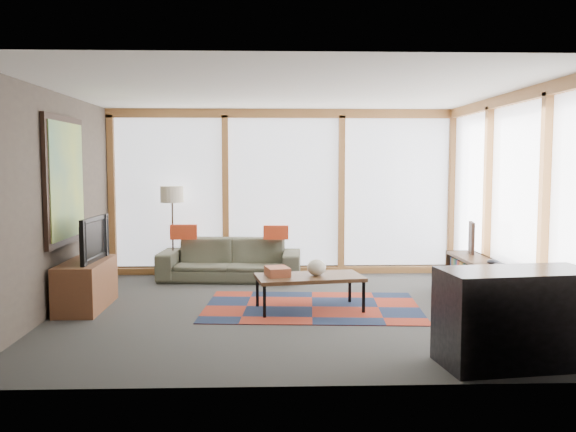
{
  "coord_description": "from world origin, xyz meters",
  "views": [
    {
      "loc": [
        -0.26,
        -7.17,
        1.76
      ],
      "look_at": [
        0.0,
        0.4,
        1.1
      ],
      "focal_mm": 38.0,
      "sensor_mm": 36.0,
      "label": 1
    }
  ],
  "objects_px": {
    "sofa": "(230,259)",
    "tv_console": "(86,285)",
    "coffee_table": "(309,293)",
    "bar_counter": "(517,318)",
    "bookshelf": "(487,285)",
    "television": "(87,239)",
    "floor_lamp": "(173,233)"
  },
  "relations": [
    {
      "from": "sofa",
      "to": "tv_console",
      "type": "xyz_separation_m",
      "value": [
        -1.64,
        -1.76,
        -0.02
      ]
    },
    {
      "from": "sofa",
      "to": "coffee_table",
      "type": "relative_size",
      "value": 1.68
    },
    {
      "from": "coffee_table",
      "to": "bar_counter",
      "type": "bearing_deg",
      "value": -50.64
    },
    {
      "from": "bookshelf",
      "to": "television",
      "type": "xyz_separation_m",
      "value": [
        -4.87,
        0.11,
        0.57
      ]
    },
    {
      "from": "bar_counter",
      "to": "sofa",
      "type": "bearing_deg",
      "value": 116.92
    },
    {
      "from": "tv_console",
      "to": "bar_counter",
      "type": "relative_size",
      "value": 0.87
    },
    {
      "from": "television",
      "to": "bar_counter",
      "type": "distance_m",
      "value": 4.92
    },
    {
      "from": "coffee_table",
      "to": "bar_counter",
      "type": "relative_size",
      "value": 0.95
    },
    {
      "from": "coffee_table",
      "to": "television",
      "type": "distance_m",
      "value": 2.76
    },
    {
      "from": "floor_lamp",
      "to": "bookshelf",
      "type": "bearing_deg",
      "value": -25.58
    },
    {
      "from": "floor_lamp",
      "to": "coffee_table",
      "type": "height_order",
      "value": "floor_lamp"
    },
    {
      "from": "coffee_table",
      "to": "tv_console",
      "type": "bearing_deg",
      "value": 175.96
    },
    {
      "from": "coffee_table",
      "to": "bookshelf",
      "type": "bearing_deg",
      "value": 2.76
    },
    {
      "from": "floor_lamp",
      "to": "bar_counter",
      "type": "bearing_deg",
      "value": -48.76
    },
    {
      "from": "bookshelf",
      "to": "television",
      "type": "bearing_deg",
      "value": 178.76
    },
    {
      "from": "bookshelf",
      "to": "tv_console",
      "type": "distance_m",
      "value": 4.89
    },
    {
      "from": "floor_lamp",
      "to": "bar_counter",
      "type": "xyz_separation_m",
      "value": [
        3.61,
        -4.12,
        -0.29
      ]
    },
    {
      "from": "sofa",
      "to": "television",
      "type": "height_order",
      "value": "television"
    },
    {
      "from": "floor_lamp",
      "to": "tv_console",
      "type": "distance_m",
      "value": 2.08
    },
    {
      "from": "sofa",
      "to": "television",
      "type": "relative_size",
      "value": 2.26
    },
    {
      "from": "tv_console",
      "to": "sofa",
      "type": "bearing_deg",
      "value": 47.12
    },
    {
      "from": "television",
      "to": "bar_counter",
      "type": "relative_size",
      "value": 0.7
    },
    {
      "from": "coffee_table",
      "to": "tv_console",
      "type": "height_order",
      "value": "tv_console"
    },
    {
      "from": "coffee_table",
      "to": "television",
      "type": "height_order",
      "value": "television"
    },
    {
      "from": "sofa",
      "to": "television",
      "type": "bearing_deg",
      "value": -128.43
    },
    {
      "from": "sofa",
      "to": "coffee_table",
      "type": "xyz_separation_m",
      "value": [
        1.06,
        -1.95,
        -0.1
      ]
    },
    {
      "from": "tv_console",
      "to": "bookshelf",
      "type": "bearing_deg",
      "value": -1.0
    },
    {
      "from": "coffee_table",
      "to": "bar_counter",
      "type": "distance_m",
      "value": 2.64
    },
    {
      "from": "bar_counter",
      "to": "television",
      "type": "bearing_deg",
      "value": 145.17
    },
    {
      "from": "floor_lamp",
      "to": "tv_console",
      "type": "height_order",
      "value": "floor_lamp"
    },
    {
      "from": "coffee_table",
      "to": "bookshelf",
      "type": "height_order",
      "value": "bookshelf"
    },
    {
      "from": "floor_lamp",
      "to": "coffee_table",
      "type": "distance_m",
      "value": 2.89
    }
  ]
}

